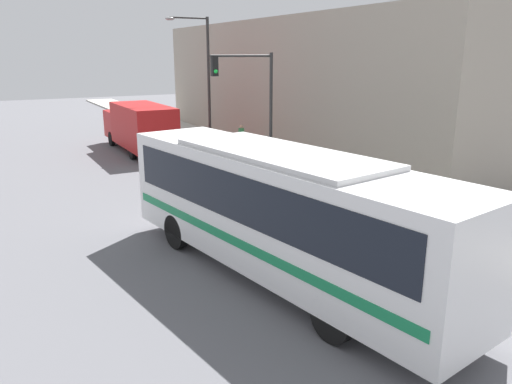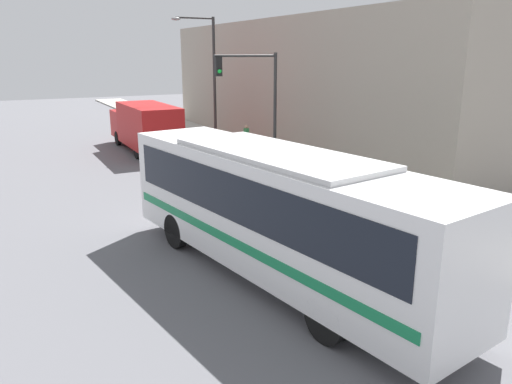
{
  "view_description": "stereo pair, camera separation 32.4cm",
  "coord_description": "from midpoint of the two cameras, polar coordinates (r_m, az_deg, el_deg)",
  "views": [
    {
      "loc": [
        -7.33,
        -11.34,
        5.71
      ],
      "look_at": [
        0.02,
        2.07,
        1.47
      ],
      "focal_mm": 35.0,
      "sensor_mm": 36.0,
      "label": 1
    },
    {
      "loc": [
        -7.05,
        -11.49,
        5.71
      ],
      "look_at": [
        0.02,
        2.07,
        1.47
      ],
      "focal_mm": 35.0,
      "sensor_mm": 36.0,
      "label": 2
    }
  ],
  "objects": [
    {
      "name": "fire_hydrant",
      "position": [
        21.86,
        6.45,
        1.5
      ],
      "size": [
        0.2,
        0.27,
        0.66
      ],
      "color": "#999999",
      "rests_on": "sidewalk"
    },
    {
      "name": "city_bus",
      "position": [
        12.75,
        1.81,
        -1.58
      ],
      "size": [
        4.18,
        11.35,
        3.41
      ],
      "rotation": [
        0.0,
        0.0,
        0.16
      ],
      "color": "white",
      "rests_on": "ground_plane"
    },
    {
      "name": "ground_plane",
      "position": [
        14.65,
        3.21,
        -7.48
      ],
      "size": [
        120.0,
        120.0,
        0.0
      ],
      "primitive_type": "plane",
      "color": "slate"
    },
    {
      "name": "traffic_light_pole",
      "position": [
        24.36,
        -0.89,
        11.43
      ],
      "size": [
        3.28,
        0.35,
        5.65
      ],
      "color": "#2D2D2D",
      "rests_on": "sidewalk"
    },
    {
      "name": "pedestrian_near_corner",
      "position": [
        29.55,
        -2.0,
        6.17
      ],
      "size": [
        0.34,
        0.34,
        1.58
      ],
      "color": "#47382D",
      "rests_on": "sidewalk"
    },
    {
      "name": "delivery_truck",
      "position": [
        30.88,
        -13.53,
        7.37
      ],
      "size": [
        2.35,
        8.44,
        2.88
      ],
      "color": "#B21919",
      "rests_on": "ground_plane"
    },
    {
      "name": "parking_meter",
      "position": [
        24.57,
        1.85,
        4.58
      ],
      "size": [
        0.14,
        0.14,
        1.38
      ],
      "color": "#2D2D2D",
      "rests_on": "sidewalk"
    },
    {
      "name": "sidewalk",
      "position": [
        34.57,
        -5.77,
        6.02
      ],
      "size": [
        3.2,
        70.0,
        0.14
      ],
      "color": "#B7B2A8",
      "rests_on": "ground_plane"
    },
    {
      "name": "street_lamp",
      "position": [
        31.76,
        -6.33,
        13.61
      ],
      "size": [
        2.74,
        0.28,
        7.74
      ],
      "color": "#2D2D2D",
      "rests_on": "sidewalk"
    },
    {
      "name": "building_facade",
      "position": [
        32.64,
        4.64,
        12.22
      ],
      "size": [
        6.0,
        29.65,
        7.75
      ],
      "color": "#9E9384",
      "rests_on": "ground_plane"
    }
  ]
}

